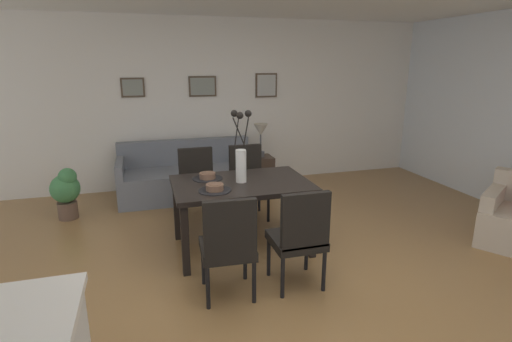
{
  "coord_description": "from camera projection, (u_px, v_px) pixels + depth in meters",
  "views": [
    {
      "loc": [
        -1.06,
        -2.98,
        1.93
      ],
      "look_at": [
        0.1,
        1.0,
        0.78
      ],
      "focal_mm": 27.52,
      "sensor_mm": 36.0,
      "label": 1
    }
  ],
  "objects": [
    {
      "name": "centerpiece_vase",
      "position": [
        241.0,
        155.0,
        3.98
      ],
      "size": [
        0.21,
        0.23,
        0.73
      ],
      "color": "white",
      "rests_on": "dining_table"
    },
    {
      "name": "bowl_near_right",
      "position": [
        208.0,
        175.0,
        4.16
      ],
      "size": [
        0.17,
        0.17,
        0.07
      ],
      "color": "brown",
      "rests_on": "dining_table"
    },
    {
      "name": "dining_chair_far_left",
      "position": [
        300.0,
        234.0,
        3.36
      ],
      "size": [
        0.44,
        0.44,
        0.92
      ],
      "color": "black",
      "rests_on": "ground"
    },
    {
      "name": "dining_chair_near_right",
      "position": [
        198.0,
        182.0,
        4.82
      ],
      "size": [
        0.45,
        0.45,
        0.92
      ],
      "color": "black",
      "rests_on": "ground"
    },
    {
      "name": "placemat_near_right",
      "position": [
        208.0,
        178.0,
        4.17
      ],
      "size": [
        0.32,
        0.32,
        0.01
      ],
      "primitive_type": "cylinder",
      "color": "black",
      "rests_on": "dining_table"
    },
    {
      "name": "potted_plant",
      "position": [
        66.0,
        191.0,
        4.94
      ],
      "size": [
        0.36,
        0.36,
        0.67
      ],
      "color": "brown",
      "rests_on": "ground"
    },
    {
      "name": "table_lamp",
      "position": [
        261.0,
        133.0,
        6.0
      ],
      "size": [
        0.22,
        0.22,
        0.51
      ],
      "color": "#4C4C51",
      "rests_on": "side_table"
    },
    {
      "name": "framed_picture_center",
      "position": [
        203.0,
        86.0,
        6.05
      ],
      "size": [
        0.42,
        0.03,
        0.31
      ],
      "color": "#473828"
    },
    {
      "name": "sofa",
      "position": [
        188.0,
        177.0,
        5.84
      ],
      "size": [
        1.98,
        0.84,
        0.8
      ],
      "color": "slate",
      "rests_on": "ground"
    },
    {
      "name": "placemat_near_left",
      "position": [
        215.0,
        190.0,
        3.78
      ],
      "size": [
        0.32,
        0.32,
        0.01
      ],
      "primitive_type": "cylinder",
      "color": "black",
      "rests_on": "dining_table"
    },
    {
      "name": "back_wall_panel",
      "position": [
        210.0,
        104.0,
        6.22
      ],
      "size": [
        9.0,
        0.1,
        2.6
      ],
      "primitive_type": "cube",
      "color": "white",
      "rests_on": "ground"
    },
    {
      "name": "framed_picture_left",
      "position": [
        133.0,
        88.0,
        5.77
      ],
      "size": [
        0.34,
        0.03,
        0.28
      ],
      "color": "#473828"
    },
    {
      "name": "framed_picture_right",
      "position": [
        266.0,
        85.0,
        6.33
      ],
      "size": [
        0.36,
        0.03,
        0.38
      ],
      "color": "#473828"
    },
    {
      "name": "side_table",
      "position": [
        261.0,
        173.0,
        6.17
      ],
      "size": [
        0.36,
        0.36,
        0.52
      ],
      "primitive_type": "cube",
      "color": "#3D2D23",
      "rests_on": "ground"
    },
    {
      "name": "ground_plane",
      "position": [
        276.0,
        283.0,
        3.56
      ],
      "size": [
        9.0,
        9.0,
        0.0
      ],
      "primitive_type": "plane",
      "color": "olive"
    },
    {
      "name": "dining_chair_far_right",
      "position": [
        248.0,
        178.0,
        5.0
      ],
      "size": [
        0.45,
        0.45,
        0.92
      ],
      "color": "black",
      "rests_on": "ground"
    },
    {
      "name": "dining_table",
      "position": [
        241.0,
        190.0,
        4.08
      ],
      "size": [
        1.4,
        0.93,
        0.74
      ],
      "color": "black",
      "rests_on": "ground"
    },
    {
      "name": "dining_chair_near_left",
      "position": [
        228.0,
        243.0,
        3.2
      ],
      "size": [
        0.47,
        0.47,
        0.92
      ],
      "color": "black",
      "rests_on": "ground"
    },
    {
      "name": "bowl_near_left",
      "position": [
        215.0,
        187.0,
        3.77
      ],
      "size": [
        0.17,
        0.17,
        0.07
      ],
      "color": "brown",
      "rests_on": "dining_table"
    }
  ]
}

